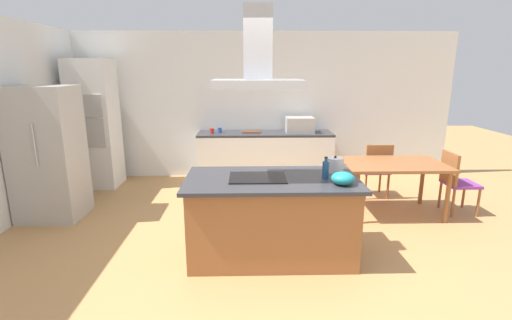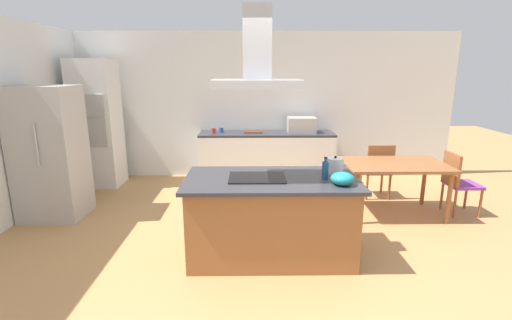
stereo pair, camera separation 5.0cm
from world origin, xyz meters
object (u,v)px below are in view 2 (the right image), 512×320
(chair_at_right_end, at_px, (457,179))
(tea_kettle, at_px, (335,165))
(range_hood, at_px, (257,62))
(countertop_microwave, at_px, (301,125))
(wall_oven_stack, at_px, (97,124))
(refrigerator, at_px, (50,153))
(coffee_mug_red, at_px, (213,131))
(cutting_board, at_px, (253,132))
(cooktop, at_px, (257,178))
(coffee_mug_blue, at_px, (221,130))
(chair_facing_back_wall, at_px, (378,167))
(dining_table, at_px, (394,169))
(olive_oil_bottle, at_px, (325,170))
(mixing_bowl, at_px, (342,179))

(chair_at_right_end, bearing_deg, tea_kettle, -153.23)
(range_hood, bearing_deg, countertop_microwave, 73.52)
(wall_oven_stack, distance_m, chair_at_right_end, 5.83)
(refrigerator, bearing_deg, coffee_mug_red, 38.57)
(cutting_board, bearing_deg, cooktop, -89.52)
(coffee_mug_blue, height_order, chair_at_right_end, coffee_mug_blue)
(coffee_mug_blue, xyz_separation_m, chair_facing_back_wall, (2.56, -1.05, -0.44))
(dining_table, bearing_deg, wall_oven_stack, 162.95)
(tea_kettle, height_order, cutting_board, tea_kettle)
(coffee_mug_blue, distance_m, wall_oven_stack, 2.16)
(cutting_board, bearing_deg, chair_at_right_end, -30.81)
(cutting_board, distance_m, range_hood, 3.16)
(dining_table, relative_size, chair_at_right_end, 1.57)
(cutting_board, height_order, range_hood, range_hood)
(olive_oil_bottle, bearing_deg, wall_oven_stack, 142.24)
(wall_oven_stack, bearing_deg, olive_oil_bottle, -37.76)
(wall_oven_stack, relative_size, refrigerator, 1.21)
(tea_kettle, relative_size, olive_oil_bottle, 1.01)
(chair_facing_back_wall, xyz_separation_m, range_hood, (-1.95, -1.87, 1.59))
(cooktop, distance_m, coffee_mug_blue, 2.98)
(cooktop, distance_m, refrigerator, 3.07)
(dining_table, distance_m, chair_at_right_end, 0.93)
(mixing_bowl, relative_size, coffee_mug_blue, 2.62)
(coffee_mug_blue, height_order, refrigerator, refrigerator)
(coffee_mug_red, bearing_deg, mixing_bowl, -62.67)
(wall_oven_stack, bearing_deg, range_hood, -43.93)
(mixing_bowl, distance_m, range_hood, 1.44)
(tea_kettle, bearing_deg, olive_oil_bottle, -123.58)
(tea_kettle, relative_size, refrigerator, 0.13)
(countertop_microwave, height_order, coffee_mug_blue, countertop_microwave)
(coffee_mug_blue, bearing_deg, tea_kettle, -61.33)
(wall_oven_stack, bearing_deg, refrigerator, -93.15)
(mixing_bowl, bearing_deg, wall_oven_stack, 141.24)
(cooktop, relative_size, coffee_mug_blue, 6.67)
(olive_oil_bottle, height_order, coffee_mug_red, olive_oil_bottle)
(dining_table, xyz_separation_m, chair_facing_back_wall, (0.00, 0.67, -0.16))
(tea_kettle, height_order, olive_oil_bottle, olive_oil_bottle)
(coffee_mug_red, xyz_separation_m, chair_at_right_end, (3.62, -1.65, -0.44))
(countertop_microwave, bearing_deg, mixing_bowl, -90.01)
(tea_kettle, relative_size, coffee_mug_blue, 2.68)
(cutting_board, xyz_separation_m, chair_at_right_end, (2.89, -1.72, -0.40))
(dining_table, bearing_deg, coffee_mug_blue, 146.20)
(mixing_bowl, height_order, chair_facing_back_wall, mixing_bowl)
(dining_table, distance_m, chair_facing_back_wall, 0.68)
(mixing_bowl, relative_size, countertop_microwave, 0.47)
(cooktop, xyz_separation_m, chair_facing_back_wall, (1.95, 1.87, -0.40))
(coffee_mug_blue, distance_m, chair_facing_back_wall, 2.80)
(cutting_board, height_order, dining_table, cutting_board)
(refrigerator, xyz_separation_m, chair_facing_back_wall, (4.78, 0.68, -0.40))
(range_hood, bearing_deg, chair_facing_back_wall, 43.77)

